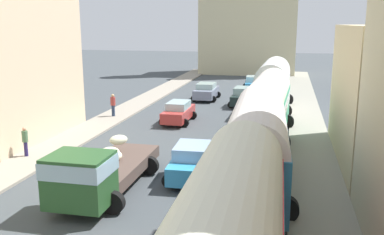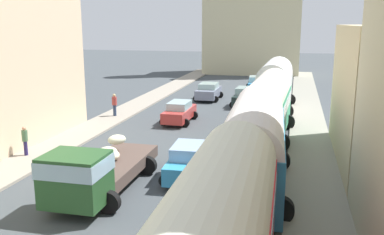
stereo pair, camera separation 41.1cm
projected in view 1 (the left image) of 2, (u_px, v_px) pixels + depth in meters
ground_plane at (203, 125)px, 30.70m from camera, size 154.00×154.00×0.00m
sidewalk_left at (109, 119)px, 32.24m from camera, size 2.50×70.00×0.14m
sidewalk_right at (308, 129)px, 29.13m from camera, size 2.50×70.00×0.14m
building_left_2 at (12, 61)px, 26.06m from camera, size 4.50×9.62×9.78m
distant_church at (248, 19)px, 59.61m from camera, size 13.23×6.07×22.42m
parked_bus_1 at (257, 141)px, 18.28m from camera, size 3.61×9.42×4.08m
parked_bus_2 at (268, 103)px, 26.85m from camera, size 3.45×8.68×4.03m
parked_bus_3 at (273, 83)px, 35.40m from camera, size 3.48×8.36×4.18m
cargo_truck_0 at (98, 171)px, 17.62m from camera, size 3.21×7.43×2.39m
car_0 at (178, 112)px, 31.23m from camera, size 2.20×4.20×1.55m
car_1 at (206, 91)px, 40.50m from camera, size 2.40×4.18×1.59m
car_2 at (192, 162)px, 19.96m from camera, size 2.48×4.05×1.65m
car_3 at (243, 97)px, 37.40m from camera, size 2.30×4.00×1.66m
car_4 at (253, 83)px, 46.08m from camera, size 2.39×4.03×1.54m
pedestrian_1 at (113, 104)px, 32.71m from camera, size 0.51×0.51×1.85m
pedestrian_2 at (25, 141)px, 22.90m from camera, size 0.34×0.34×1.73m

